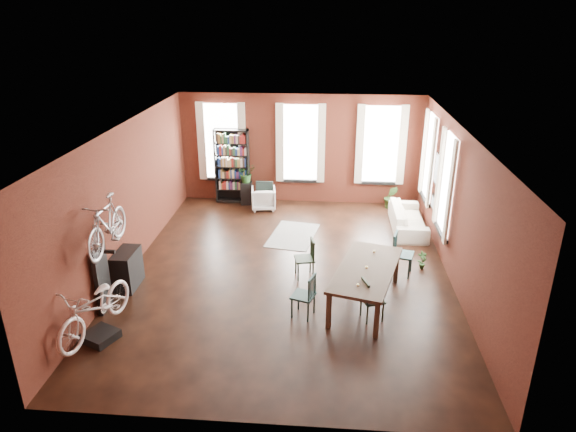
# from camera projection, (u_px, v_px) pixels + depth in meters

# --- Properties ---
(room) EXTENTS (9.00, 9.04, 3.22)m
(room) POSITION_uv_depth(u_px,v_px,m) (302.00, 171.00, 11.12)
(room) COLOR black
(room) RESTS_ON ground
(dining_table) EXTENTS (1.62, 2.48, 0.78)m
(dining_table) POSITION_uv_depth(u_px,v_px,m) (365.00, 286.00, 10.03)
(dining_table) COLOR #47382A
(dining_table) RESTS_ON ground
(dining_chair_a) EXTENTS (0.51, 0.51, 0.87)m
(dining_chair_a) POSITION_uv_depth(u_px,v_px,m) (303.00, 295.00, 9.61)
(dining_chair_a) COLOR #193736
(dining_chair_a) RESTS_ON ground
(dining_chair_b) EXTENTS (0.48, 0.48, 0.87)m
(dining_chair_b) POSITION_uv_depth(u_px,v_px,m) (304.00, 259.00, 11.01)
(dining_chair_b) COLOR black
(dining_chair_b) RESTS_ON ground
(dining_chair_c) EXTENTS (0.49, 0.49, 0.83)m
(dining_chair_c) POSITION_uv_depth(u_px,v_px,m) (373.00, 299.00, 9.52)
(dining_chair_c) COLOR black
(dining_chair_c) RESTS_ON ground
(dining_chair_d) EXTENTS (0.54, 0.54, 0.95)m
(dining_chair_d) POSITION_uv_depth(u_px,v_px,m) (403.00, 254.00, 11.11)
(dining_chair_d) COLOR #1A393A
(dining_chair_d) RESTS_ON ground
(bookshelf) EXTENTS (1.00, 0.32, 2.20)m
(bookshelf) POSITION_uv_depth(u_px,v_px,m) (232.00, 166.00, 15.08)
(bookshelf) COLOR black
(bookshelf) RESTS_ON ground
(white_armchair) EXTENTS (0.76, 0.72, 0.70)m
(white_armchair) POSITION_uv_depth(u_px,v_px,m) (264.00, 197.00, 14.81)
(white_armchair) COLOR silver
(white_armchair) RESTS_ON ground
(cream_sofa) EXTENTS (0.61, 2.08, 0.81)m
(cream_sofa) POSITION_uv_depth(u_px,v_px,m) (408.00, 215.00, 13.41)
(cream_sofa) COLOR beige
(cream_sofa) RESTS_ON ground
(striped_rug) EXTENTS (1.36, 1.88, 0.01)m
(striped_rug) POSITION_uv_depth(u_px,v_px,m) (293.00, 235.00, 13.17)
(striped_rug) COLOR black
(striped_rug) RESTS_ON ground
(bike_trainer) EXTENTS (0.68, 0.68, 0.15)m
(bike_trainer) POSITION_uv_depth(u_px,v_px,m) (101.00, 336.00, 9.03)
(bike_trainer) COLOR black
(bike_trainer) RESTS_ON ground
(bike_wall_rack) EXTENTS (0.16, 0.60, 1.30)m
(bike_wall_rack) POSITION_uv_depth(u_px,v_px,m) (102.00, 280.00, 9.73)
(bike_wall_rack) COLOR black
(bike_wall_rack) RESTS_ON ground
(console_table) EXTENTS (0.40, 0.80, 0.80)m
(console_table) POSITION_uv_depth(u_px,v_px,m) (127.00, 269.00, 10.65)
(console_table) COLOR black
(console_table) RESTS_ON ground
(plant_stand) EXTENTS (0.36, 0.36, 0.66)m
(plant_stand) POSITION_uv_depth(u_px,v_px,m) (247.00, 193.00, 15.20)
(plant_stand) COLOR black
(plant_stand) RESTS_ON ground
(plant_by_sofa) EXTENTS (0.43, 0.72, 0.31)m
(plant_by_sofa) POSITION_uv_depth(u_px,v_px,m) (390.00, 203.00, 14.92)
(plant_by_sofa) COLOR #2E5120
(plant_by_sofa) RESTS_ON ground
(plant_small) EXTENTS (0.36, 0.47, 0.15)m
(plant_small) POSITION_uv_depth(u_px,v_px,m) (422.00, 266.00, 11.48)
(plant_small) COLOR #265020
(plant_small) RESTS_ON ground
(bicycle_floor) EXTENTS (0.87, 1.13, 1.92)m
(bicycle_floor) POSITION_uv_depth(u_px,v_px,m) (92.00, 284.00, 8.66)
(bicycle_floor) COLOR silver
(bicycle_floor) RESTS_ON bike_trainer
(bicycle_hung) EXTENTS (0.47, 1.00, 1.66)m
(bicycle_hung) POSITION_uv_depth(u_px,v_px,m) (104.00, 207.00, 9.15)
(bicycle_hung) COLOR #A5A8AD
(bicycle_hung) RESTS_ON bike_wall_rack
(plant_on_stand) EXTENTS (0.68, 0.71, 0.44)m
(plant_on_stand) POSITION_uv_depth(u_px,v_px,m) (246.00, 175.00, 15.01)
(plant_on_stand) COLOR #245421
(plant_on_stand) RESTS_ON plant_stand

